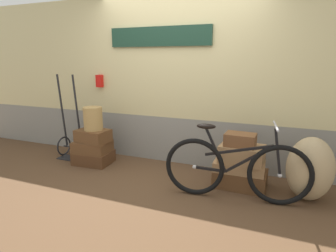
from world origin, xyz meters
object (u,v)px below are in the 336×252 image
Objects in this scene: suitcase_3 at (240,178)px; wicker_basket at (93,118)px; suitcase_6 at (240,140)px; luggage_trolley at (71,139)px; suitcase_1 at (92,146)px; suitcase_0 at (94,157)px; suitcase_2 at (93,136)px; bicycle at (235,169)px; suitcase_4 at (239,166)px; burlap_sack at (310,169)px; suitcase_5 at (242,154)px.

suitcase_3 is 2.30m from wicker_basket.
suitcase_6 is at bearing -112.72° from suitcase_3.
suitcase_1 is at bearing -14.56° from luggage_trolley.
suitcase_0 is 0.36m from suitcase_2.
bicycle reaches higher than suitcase_6.
suitcase_4 reaches higher than suitcase_0.
wicker_basket is (-2.20, -0.02, 0.45)m from suitcase_4.
wicker_basket is 2.25m from bicycle.
suitcase_4 is at bearing 5.52° from suitcase_2.
suitcase_0 is at bearing 179.08° from suitcase_4.
suitcase_6 reaches higher than suitcase_2.
burlap_sack is 0.85m from bicycle.
luggage_trolley is (-0.57, 0.14, -0.42)m from wicker_basket.
suitcase_5 is at bearing 0.18° from wicker_basket.
suitcase_3 is 0.39× the size of bicycle.
luggage_trolley is (-2.78, 0.11, 0.20)m from suitcase_3.
suitcase_1 reaches higher than suitcase_0.
suitcase_2 is at bearing -121.35° from wicker_basket.
suitcase_6 is at bearing -5.39° from suitcase_0.
suitcase_1 is 1.50× the size of wicker_basket.
bicycle reaches higher than suitcase_3.
suitcase_0 is 2.29m from suitcase_5.
suitcase_5 is at bearing 5.17° from suitcase_2.
suitcase_1 is 3.04m from burlap_sack.
wicker_basket reaches higher than suitcase_3.
suitcase_4 is 2.24m from wicker_basket.
bicycle is (2.21, -0.34, -0.09)m from suitcase_2.
suitcase_4 is 0.82× the size of burlap_sack.
burlap_sack is at bearing -2.61° from suitcase_3.
suitcase_2 reaches higher than suitcase_0.
wicker_basket is at bearing -5.66° from suitcase_1.
bicycle reaches higher than suitcase_4.
suitcase_6 is at bearing -3.27° from luggage_trolley.
burlap_sack is (3.00, -0.02, -0.08)m from suitcase_2.
suitcase_1 is 0.38× the size of luggage_trolley.
suitcase_3 is at bearing 107.09° from suitcase_5.
suitcase_0 is 1.49× the size of suitcase_6.
suitcase_0 is 2.28m from bicycle.
suitcase_1 is 0.32× the size of bicycle.
suitcase_0 is 0.33× the size of bicycle.
burlap_sack is at bearing 0.87° from suitcase_5.
suitcase_1 is at bearing -175.84° from suitcase_5.
suitcase_4 is 0.38m from bicycle.
suitcase_6 is at bearing -0.57° from wicker_basket.
suitcase_4 is 0.36m from suitcase_6.
bicycle reaches higher than burlap_sack.
luggage_trolley is at bearing 177.24° from burlap_sack.
burlap_sack reaches higher than suitcase_1.
suitcase_1 is 0.54m from luggage_trolley.
burlap_sack is 0.46× the size of bicycle.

